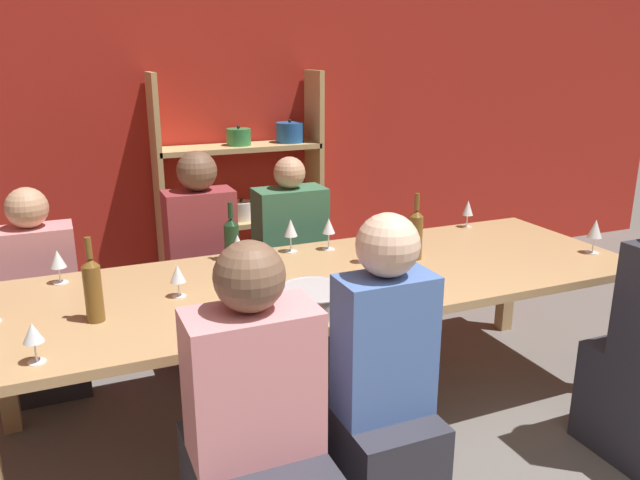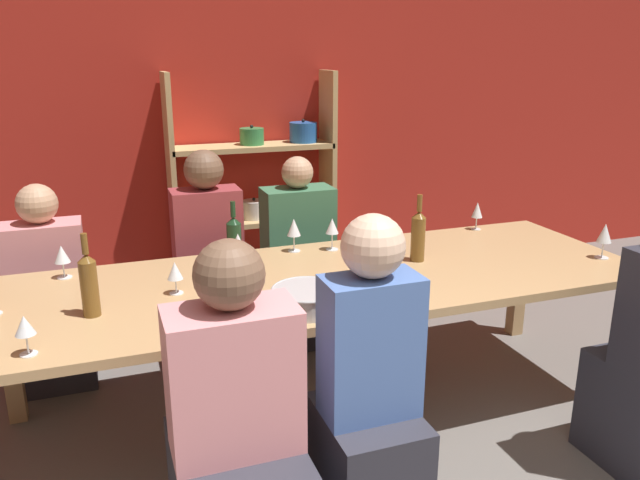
% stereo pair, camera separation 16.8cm
% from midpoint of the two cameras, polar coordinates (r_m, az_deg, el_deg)
% --- Properties ---
extents(wall_back_red, '(8.80, 0.06, 2.70)m').
position_cam_midpoint_polar(wall_back_red, '(4.60, -8.59, 11.65)').
color(wall_back_red, red).
rests_on(wall_back_red, ground_plane).
extents(shelf_unit, '(1.19, 0.30, 1.63)m').
position_cam_midpoint_polar(shelf_unit, '(4.58, -4.67, 2.80)').
color(shelf_unit, tan).
rests_on(shelf_unit, ground_plane).
extents(dining_table, '(3.09, 1.06, 0.73)m').
position_cam_midpoint_polar(dining_table, '(2.99, 2.27, -4.45)').
color(dining_table, tan).
rests_on(dining_table, ground_plane).
extents(mixing_bowl, '(0.30, 0.30, 0.09)m').
position_cam_midpoint_polar(mixing_bowl, '(2.57, 0.70, -5.33)').
color(mixing_bowl, '#B7BABC').
rests_on(mixing_bowl, dining_table).
extents(wine_bottle_green, '(0.08, 0.08, 0.30)m').
position_cam_midpoint_polar(wine_bottle_green, '(3.20, -6.38, 0.29)').
color(wine_bottle_green, '#19381E').
rests_on(wine_bottle_green, dining_table).
extents(wine_bottle_dark, '(0.07, 0.07, 0.34)m').
position_cam_midpoint_polar(wine_bottle_dark, '(2.62, -18.66, -3.80)').
color(wine_bottle_dark, brown).
rests_on(wine_bottle_dark, dining_table).
extents(wine_bottle_amber, '(0.07, 0.07, 0.34)m').
position_cam_midpoint_polar(wine_bottle_amber, '(3.19, 10.46, 0.45)').
color(wine_bottle_amber, brown).
rests_on(wine_bottle_amber, dining_table).
extents(wine_glass_red_a, '(0.07, 0.07, 0.18)m').
position_cam_midpoint_polar(wine_glass_red_a, '(3.53, 25.83, 0.46)').
color(wine_glass_red_a, white).
rests_on(wine_glass_red_a, dining_table).
extents(wine_glass_red_b, '(0.06, 0.06, 0.17)m').
position_cam_midpoint_polar(wine_glass_red_b, '(3.85, 15.40, 2.58)').
color(wine_glass_red_b, white).
rests_on(wine_glass_red_b, dining_table).
extents(wine_glass_red_c, '(0.07, 0.07, 0.18)m').
position_cam_midpoint_polar(wine_glass_red_c, '(3.29, -0.95, 1.05)').
color(wine_glass_red_c, white).
rests_on(wine_glass_red_c, dining_table).
extents(wine_glass_red_d, '(0.07, 0.07, 0.15)m').
position_cam_midpoint_polar(wine_glass_red_d, '(2.77, -11.44, -2.89)').
color(wine_glass_red_d, white).
rests_on(wine_glass_red_d, dining_table).
extents(wine_glass_white_a, '(0.07, 0.07, 0.16)m').
position_cam_midpoint_polar(wine_glass_white_a, '(3.12, 5.65, -0.16)').
color(wine_glass_white_a, white).
rests_on(wine_glass_white_a, dining_table).
extents(wine_glass_empty_b, '(0.08, 0.08, 0.15)m').
position_cam_midpoint_polar(wine_glass_empty_b, '(2.42, -5.10, -5.35)').
color(wine_glass_empty_b, white).
rests_on(wine_glass_empty_b, dining_table).
extents(wine_glass_white_b, '(0.07, 0.07, 0.15)m').
position_cam_midpoint_polar(wine_glass_white_b, '(2.37, -23.57, -7.32)').
color(wine_glass_white_b, white).
rests_on(wine_glass_white_b, dining_table).
extents(wine_glass_white_c, '(0.08, 0.08, 0.19)m').
position_cam_midpoint_polar(wine_glass_white_c, '(3.01, -5.93, -0.44)').
color(wine_glass_white_c, white).
rests_on(wine_glass_white_c, dining_table).
extents(wine_glass_empty_c, '(0.07, 0.07, 0.16)m').
position_cam_midpoint_polar(wine_glass_empty_c, '(2.86, -6.88, -1.73)').
color(wine_glass_empty_c, white).
rests_on(wine_glass_empty_c, dining_table).
extents(wine_glass_white_d, '(0.07, 0.07, 0.17)m').
position_cam_midpoint_polar(wine_glass_white_d, '(3.32, 2.56, 1.16)').
color(wine_glass_white_d, white).
rests_on(wine_glass_white_d, dining_table).
extents(wine_glass_white_e, '(0.07, 0.07, 0.16)m').
position_cam_midpoint_polar(wine_glass_white_e, '(3.11, -21.12, -1.34)').
color(wine_glass_white_e, white).
rests_on(wine_glass_white_e, dining_table).
extents(person_far_a, '(0.41, 0.51, 1.10)m').
position_cam_midpoint_polar(person_far_a, '(3.70, -22.19, -5.90)').
color(person_far_a, '#2D2D38').
rests_on(person_far_a, ground_plane).
extents(person_near_b, '(0.42, 0.53, 1.21)m').
position_cam_midpoint_polar(person_near_b, '(2.22, -5.31, -19.25)').
color(person_near_b, '#2D2D38').
rests_on(person_near_b, ground_plane).
extents(person_far_b, '(0.39, 0.48, 1.23)m').
position_cam_midpoint_polar(person_far_b, '(3.70, -8.77, -3.76)').
color(person_far_b, '#2D2D38').
rests_on(person_far_b, ground_plane).
extents(person_near_c, '(0.34, 0.43, 1.23)m').
position_cam_midpoint_polar(person_near_c, '(2.38, 6.56, -15.68)').
color(person_near_c, '#2D2D38').
rests_on(person_near_c, ground_plane).
extents(person_far_c, '(0.43, 0.54, 1.15)m').
position_cam_midpoint_polar(person_far_c, '(3.92, -0.76, -3.08)').
color(person_far_c, '#2D2D38').
rests_on(person_far_c, ground_plane).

